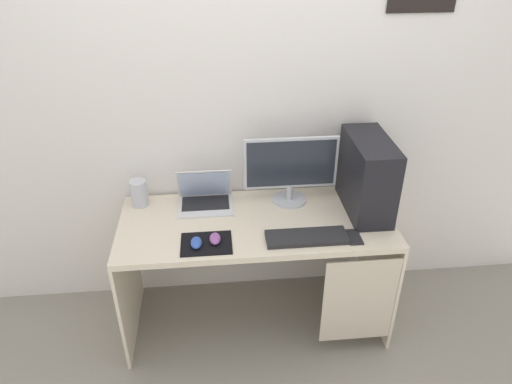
{
  "coord_description": "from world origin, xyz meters",
  "views": [
    {
      "loc": [
        -0.21,
        -2.12,
        2.19
      ],
      "look_at": [
        0.0,
        0.0,
        0.92
      ],
      "focal_mm": 33.08,
      "sensor_mm": 36.0,
      "label": 1
    }
  ],
  "objects_px": {
    "keyboard": "(306,237)",
    "cell_phone": "(354,237)",
    "mouse_right": "(196,243)",
    "pc_tower": "(367,176)",
    "speaker": "(139,193)",
    "mouse_left": "(215,239)",
    "laptop": "(205,198)",
    "monitor": "(291,169)"
  },
  "relations": [
    {
      "from": "keyboard",
      "to": "mouse_left",
      "type": "height_order",
      "value": "mouse_left"
    },
    {
      "from": "monitor",
      "to": "laptop",
      "type": "bearing_deg",
      "value": 178.37
    },
    {
      "from": "mouse_right",
      "to": "pc_tower",
      "type": "bearing_deg",
      "value": 15.63
    },
    {
      "from": "speaker",
      "to": "cell_phone",
      "type": "relative_size",
      "value": 1.19
    },
    {
      "from": "speaker",
      "to": "keyboard",
      "type": "distance_m",
      "value": 0.99
    },
    {
      "from": "mouse_left",
      "to": "mouse_right",
      "type": "height_order",
      "value": "same"
    },
    {
      "from": "mouse_right",
      "to": "mouse_left",
      "type": "bearing_deg",
      "value": 14.74
    },
    {
      "from": "monitor",
      "to": "mouse_left",
      "type": "xyz_separation_m",
      "value": [
        -0.44,
        -0.35,
        -0.19
      ]
    },
    {
      "from": "mouse_left",
      "to": "pc_tower",
      "type": "bearing_deg",
      "value": 15.73
    },
    {
      "from": "cell_phone",
      "to": "keyboard",
      "type": "bearing_deg",
      "value": 176.86
    },
    {
      "from": "mouse_right",
      "to": "cell_phone",
      "type": "bearing_deg",
      "value": -0.6
    },
    {
      "from": "laptop",
      "to": "mouse_left",
      "type": "height_order",
      "value": "laptop"
    },
    {
      "from": "keyboard",
      "to": "cell_phone",
      "type": "bearing_deg",
      "value": -3.14
    },
    {
      "from": "keyboard",
      "to": "mouse_left",
      "type": "xyz_separation_m",
      "value": [
        -0.47,
        0.02,
        0.01
      ]
    },
    {
      "from": "monitor",
      "to": "laptop",
      "type": "relative_size",
      "value": 1.7
    },
    {
      "from": "mouse_right",
      "to": "keyboard",
      "type": "bearing_deg",
      "value": 0.51
    },
    {
      "from": "laptop",
      "to": "keyboard",
      "type": "height_order",
      "value": "laptop"
    },
    {
      "from": "laptop",
      "to": "keyboard",
      "type": "bearing_deg",
      "value": -36.89
    },
    {
      "from": "cell_phone",
      "to": "mouse_right",
      "type": "bearing_deg",
      "value": 179.4
    },
    {
      "from": "pc_tower",
      "to": "speaker",
      "type": "bearing_deg",
      "value": 172.62
    },
    {
      "from": "keyboard",
      "to": "mouse_right",
      "type": "xyz_separation_m",
      "value": [
        -0.56,
        -0.01,
        0.01
      ]
    },
    {
      "from": "monitor",
      "to": "laptop",
      "type": "xyz_separation_m",
      "value": [
        -0.49,
        0.01,
        -0.17
      ]
    },
    {
      "from": "laptop",
      "to": "speaker",
      "type": "xyz_separation_m",
      "value": [
        -0.37,
        0.03,
        0.03
      ]
    },
    {
      "from": "mouse_left",
      "to": "laptop",
      "type": "bearing_deg",
      "value": 97.19
    },
    {
      "from": "laptop",
      "to": "speaker",
      "type": "relative_size",
      "value": 1.99
    },
    {
      "from": "laptop",
      "to": "mouse_left",
      "type": "bearing_deg",
      "value": -82.81
    },
    {
      "from": "laptop",
      "to": "mouse_right",
      "type": "height_order",
      "value": "laptop"
    },
    {
      "from": "pc_tower",
      "to": "laptop",
      "type": "relative_size",
      "value": 1.49
    },
    {
      "from": "pc_tower",
      "to": "monitor",
      "type": "height_order",
      "value": "pc_tower"
    },
    {
      "from": "monitor",
      "to": "speaker",
      "type": "relative_size",
      "value": 3.39
    },
    {
      "from": "speaker",
      "to": "mouse_left",
      "type": "xyz_separation_m",
      "value": [
        0.42,
        -0.4,
        -0.06
      ]
    },
    {
      "from": "monitor",
      "to": "pc_tower",
      "type": "bearing_deg",
      "value": -15.92
    },
    {
      "from": "keyboard",
      "to": "cell_phone",
      "type": "distance_m",
      "value": 0.25
    },
    {
      "from": "monitor",
      "to": "mouse_left",
      "type": "height_order",
      "value": "monitor"
    },
    {
      "from": "speaker",
      "to": "pc_tower",
      "type": "bearing_deg",
      "value": -7.38
    },
    {
      "from": "pc_tower",
      "to": "mouse_right",
      "type": "xyz_separation_m",
      "value": [
        -0.94,
        -0.26,
        -0.19
      ]
    },
    {
      "from": "speaker",
      "to": "cell_phone",
      "type": "height_order",
      "value": "speaker"
    },
    {
      "from": "pc_tower",
      "to": "monitor",
      "type": "relative_size",
      "value": 0.87
    },
    {
      "from": "mouse_right",
      "to": "cell_phone",
      "type": "distance_m",
      "value": 0.81
    },
    {
      "from": "speaker",
      "to": "monitor",
      "type": "bearing_deg",
      "value": -3.22
    },
    {
      "from": "monitor",
      "to": "mouse_right",
      "type": "relative_size",
      "value": 5.47
    },
    {
      "from": "keyboard",
      "to": "cell_phone",
      "type": "xyz_separation_m",
      "value": [
        0.25,
        -0.01,
        -0.01
      ]
    }
  ]
}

